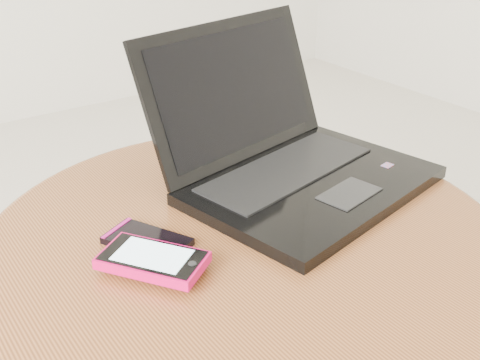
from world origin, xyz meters
TOP-DOWN VIEW (x-y plane):
  - table at (0.06, -0.01)m, footprint 0.68×0.68m
  - laptop at (0.19, 0.07)m, footprint 0.39×0.37m
  - phone_black at (-0.06, 0.03)m, footprint 0.09×0.12m
  - phone_pink at (-0.08, -0.02)m, footprint 0.12×0.13m

SIDE VIEW (x-z plane):
  - table at x=0.06m, z-range 0.15..0.69m
  - phone_black at x=-0.06m, z-range 0.54..0.55m
  - phone_pink at x=-0.08m, z-range 0.55..0.56m
  - laptop at x=0.19m, z-range 0.47..0.69m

